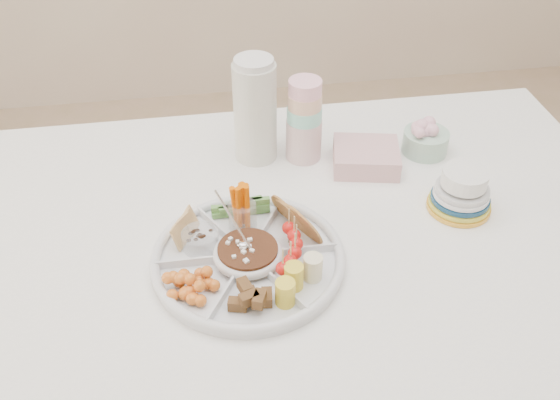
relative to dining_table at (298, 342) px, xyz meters
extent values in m
cube|color=white|center=(0.00, 0.00, 0.00)|extent=(1.52, 1.02, 0.76)
cylinder|color=white|center=(-0.13, -0.09, 0.40)|extent=(0.38, 0.38, 0.04)
cylinder|color=#492B1A|center=(-0.13, -0.09, 0.41)|extent=(0.12, 0.12, 0.04)
cylinder|color=beige|center=(0.05, 0.27, 0.50)|extent=(0.09, 0.09, 0.24)
cylinder|color=silver|center=(-0.06, 0.29, 0.51)|extent=(0.13, 0.13, 0.27)
cylinder|color=#B5DDC1|center=(0.36, 0.24, 0.42)|extent=(0.14, 0.14, 0.08)
cube|color=#D4A0A4|center=(0.19, 0.20, 0.40)|extent=(0.18, 0.16, 0.05)
cylinder|color=gold|center=(0.36, 0.02, 0.42)|extent=(0.16, 0.16, 0.09)
camera|label=1|loc=(-0.20, -0.98, 1.26)|focal=40.00mm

